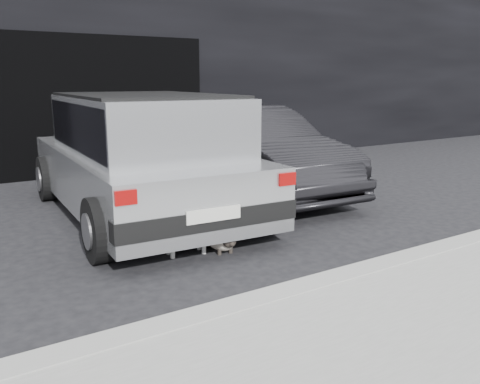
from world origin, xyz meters
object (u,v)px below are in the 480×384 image
silver_hatchback (142,151)px  second_car (250,150)px  cat_white (190,235)px  cat_siamese (221,240)px

silver_hatchback → second_car: bearing=16.0°
silver_hatchback → cat_white: 1.78m
silver_hatchback → cat_white: bearing=-92.6°
silver_hatchback → second_car: silver_hatchback is taller
second_car → cat_white: second_car is taller
second_car → cat_white: 3.05m
second_car → cat_white: (-2.18, -2.08, -0.49)m
cat_siamese → cat_white: bearing=-13.3°
silver_hatchback → cat_siamese: bearing=-82.0°
cat_siamese → cat_white: 0.34m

